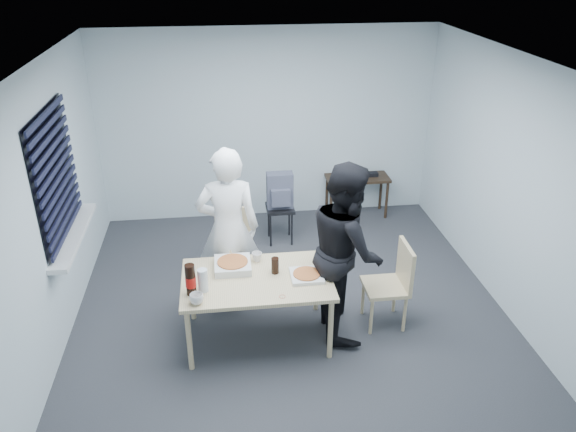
{
  "coord_description": "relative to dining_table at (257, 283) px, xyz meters",
  "views": [
    {
      "loc": [
        -0.65,
        -4.8,
        3.55
      ],
      "look_at": [
        -0.03,
        0.1,
        1.12
      ],
      "focal_mm": 35.0,
      "sensor_mm": 36.0,
      "label": 1
    }
  ],
  "objects": [
    {
      "name": "room",
      "position": [
        -1.82,
        0.71,
        0.81
      ],
      "size": [
        5.0,
        5.0,
        5.0
      ],
      "color": "#323238",
      "rests_on": "ground"
    },
    {
      "name": "dining_table",
      "position": [
        0.0,
        0.0,
        0.0
      ],
      "size": [
        1.41,
        0.89,
        0.69
      ],
      "color": "beige",
      "rests_on": "ground"
    },
    {
      "name": "chair_far",
      "position": [
        -0.17,
        1.06,
        -0.11
      ],
      "size": [
        0.42,
        0.42,
        0.89
      ],
      "color": "beige",
      "rests_on": "ground"
    },
    {
      "name": "chair_right",
      "position": [
        1.37,
        0.08,
        -0.11
      ],
      "size": [
        0.42,
        0.42,
        0.89
      ],
      "color": "beige",
      "rests_on": "ground"
    },
    {
      "name": "person_white",
      "position": [
        -0.24,
        0.65,
        0.26
      ],
      "size": [
        0.65,
        0.42,
        1.77
      ],
      "primitive_type": "imported",
      "rotation": [
        0.0,
        0.0,
        3.14
      ],
      "color": "white",
      "rests_on": "ground"
    },
    {
      "name": "person_black",
      "position": [
        0.87,
        0.08,
        0.26
      ],
      "size": [
        0.47,
        0.86,
        1.77
      ],
      "primitive_type": "imported",
      "rotation": [
        0.0,
        0.0,
        1.57
      ],
      "color": "black",
      "rests_on": "ground"
    },
    {
      "name": "side_table",
      "position": [
        1.6,
        2.59,
        -0.12
      ],
      "size": [
        0.88,
        0.39,
        0.58
      ],
      "color": "#322116",
      "rests_on": "ground"
    },
    {
      "name": "stool",
      "position": [
        0.44,
        1.95,
        -0.25
      ],
      "size": [
        0.35,
        0.35,
        0.49
      ],
      "color": "black",
      "rests_on": "ground"
    },
    {
      "name": "backpack",
      "position": [
        0.44,
        1.94,
        0.09
      ],
      "size": [
        0.33,
        0.24,
        0.46
      ],
      "rotation": [
        0.0,
        0.0,
        -0.1
      ],
      "color": "#595B67",
      "rests_on": "stool"
    },
    {
      "name": "pizza_box_a",
      "position": [
        -0.22,
        0.2,
        0.1
      ],
      "size": [
        0.35,
        0.35,
        0.09
      ],
      "rotation": [
        0.0,
        0.0,
        -0.39
      ],
      "color": "silver",
      "rests_on": "dining_table"
    },
    {
      "name": "pizza_box_b",
      "position": [
        0.47,
        -0.04,
        0.08
      ],
      "size": [
        0.3,
        0.3,
        0.04
      ],
      "rotation": [
        0.0,
        0.0,
        -0.03
      ],
      "color": "silver",
      "rests_on": "dining_table"
    },
    {
      "name": "mug_a",
      "position": [
        -0.55,
        -0.35,
        0.11
      ],
      "size": [
        0.17,
        0.17,
        0.1
      ],
      "primitive_type": "imported",
      "rotation": [
        0.0,
        0.0,
        0.52
      ],
      "color": "silver",
      "rests_on": "dining_table"
    },
    {
      "name": "mug_b",
      "position": [
        0.03,
        0.31,
        0.11
      ],
      "size": [
        0.1,
        0.1,
        0.09
      ],
      "primitive_type": "imported",
      "color": "silver",
      "rests_on": "dining_table"
    },
    {
      "name": "cola_glass",
      "position": [
        0.18,
        0.07,
        0.14
      ],
      "size": [
        0.08,
        0.08,
        0.16
      ],
      "primitive_type": "cylinder",
      "rotation": [
        0.0,
        0.0,
        -0.06
      ],
      "color": "black",
      "rests_on": "dining_table"
    },
    {
      "name": "soda_bottle",
      "position": [
        -0.6,
        -0.19,
        0.21
      ],
      "size": [
        0.1,
        0.1,
        0.3
      ],
      "rotation": [
        0.0,
        0.0,
        -0.28
      ],
      "color": "black",
      "rests_on": "dining_table"
    },
    {
      "name": "plastic_cups",
      "position": [
        -0.49,
        -0.15,
        0.17
      ],
      "size": [
        0.12,
        0.12,
        0.22
      ],
      "primitive_type": "cylinder",
      "rotation": [
        0.0,
        0.0,
        0.42
      ],
      "color": "silver",
      "rests_on": "dining_table"
    },
    {
      "name": "rubber_band",
      "position": [
        0.2,
        -0.34,
        0.06
      ],
      "size": [
        0.06,
        0.06,
        0.0
      ],
      "primitive_type": "torus",
      "rotation": [
        0.0,
        0.0,
        -0.03
      ],
      "color": "red",
      "rests_on": "dining_table"
    },
    {
      "name": "papers",
      "position": [
        1.45,
        2.6,
        -0.04
      ],
      "size": [
        0.29,
        0.35,
        0.01
      ],
      "primitive_type": "cube",
      "rotation": [
        0.0,
        0.0,
        0.21
      ],
      "color": "white",
      "rests_on": "side_table"
    },
    {
      "name": "black_box",
      "position": [
        1.82,
        2.59,
        -0.02
      ],
      "size": [
        0.15,
        0.13,
        0.06
      ],
      "primitive_type": "cube",
      "rotation": [
        0.0,
        0.0,
        0.32
      ],
      "color": "black",
      "rests_on": "side_table"
    }
  ]
}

